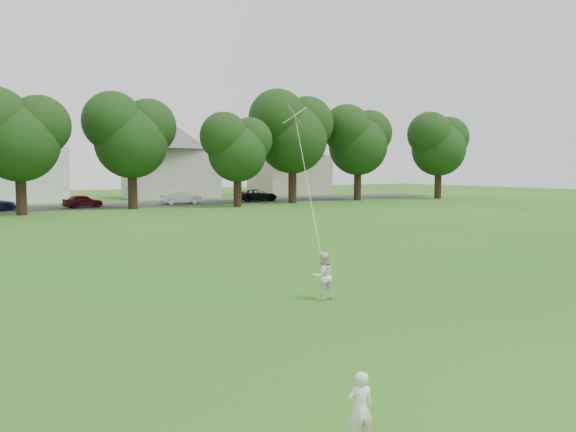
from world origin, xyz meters
TOP-DOWN VIEW (x-y plane):
  - ground at (0.00, 0.00)m, footprint 160.00×160.00m
  - street at (0.00, 42.00)m, footprint 90.00×7.00m
  - toddler at (-2.85, -3.88)m, footprint 0.39×0.31m
  - older_boy at (1.30, 2.60)m, footprint 0.64×0.52m
  - kite at (2.30, 4.79)m, footprint 1.48×2.72m
  - tree_row at (6.78, 36.15)m, footprint 84.52×8.80m
  - parked_cars at (-1.89, 41.00)m, footprint 55.39×2.30m
  - house_row at (-0.02, 52.00)m, footprint 76.73×14.03m

SIDE VIEW (x-z plane):
  - ground at x=0.00m, z-range 0.00..0.00m
  - street at x=0.00m, z-range 0.00..0.01m
  - toddler at x=-2.85m, z-range 0.00..0.94m
  - parked_cars at x=-1.89m, z-range -0.03..1.24m
  - older_boy at x=1.30m, z-range 0.00..1.24m
  - kite at x=2.30m, z-range -0.18..6.27m
  - house_row at x=-0.02m, z-range 0.00..10.07m
  - tree_row at x=6.78m, z-range 0.84..11.95m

